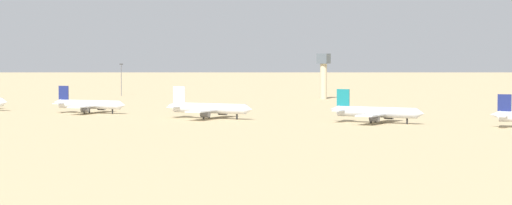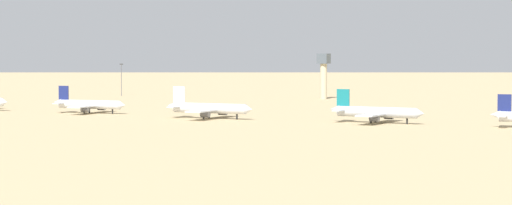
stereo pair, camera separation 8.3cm
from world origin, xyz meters
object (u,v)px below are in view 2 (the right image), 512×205
Objects in this scene: parked_jet_navy_2 at (89,104)px; light_pole_mid at (121,77)px; parked_jet_teal_4 at (376,112)px; parked_jet_white_3 at (209,108)px; control_tower at (324,72)px.

parked_jet_navy_2 is 139.62m from light_pole_mid.
parked_jet_teal_4 is at bearing -33.30° from light_pole_mid.
parked_jet_white_3 is at bearing -10.30° from parked_jet_navy_2.
parked_jet_white_3 is 1.56× the size of control_tower.
control_tower is (-18.39, 143.89, 9.44)m from parked_jet_white_3.
control_tower is (-78.42, 137.02, 9.48)m from parked_jet_teal_4.
parked_jet_white_3 is 60.42m from parked_jet_teal_4.
parked_jet_white_3 is 2.08× the size of light_pole_mid.
parked_jet_white_3 is 145.37m from control_tower.
light_pole_mid reaches higher than parked_jet_teal_4.
light_pole_mid reaches higher than parked_jet_navy_2.
light_pole_mid is (-182.84, 120.09, 5.74)m from parked_jet_teal_4.
parked_jet_navy_2 is at bearing -60.98° from light_pole_mid.
parked_jet_teal_4 reaches higher than parked_jet_navy_2.
control_tower is (36.75, 138.91, 9.73)m from parked_jet_navy_2.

